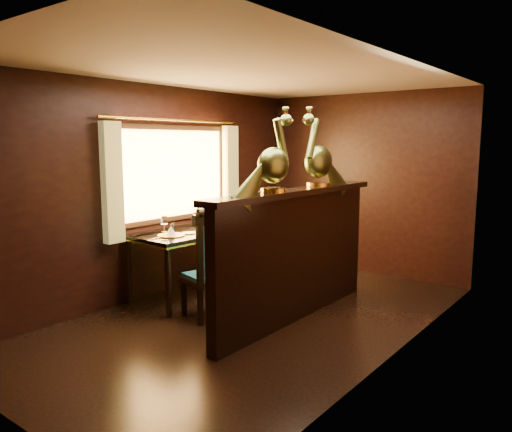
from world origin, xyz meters
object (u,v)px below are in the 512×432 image
object	(u,v)px
chair_right	(261,251)
peacock_left	(273,149)
chair_left	(211,261)
dining_table	(190,237)
peacock_right	(319,147)

from	to	relation	value
chair_right	peacock_left	world-z (taller)	peacock_left
chair_left	peacock_left	distance (m)	1.32
chair_right	peacock_left	xyz separation A→B (m)	(0.30, -0.20, 1.05)
chair_left	peacock_left	xyz separation A→B (m)	(0.65, 0.17, 1.14)
dining_table	peacock_left	size ratio (longest dim) A/B	1.74
peacock_left	peacock_right	distance (m)	0.82
dining_table	chair_right	distance (m)	1.08
chair_left	peacock_right	xyz separation A→B (m)	(0.65, 0.99, 1.15)
chair_right	peacock_right	bearing A→B (deg)	81.10
dining_table	peacock_right	distance (m)	1.82
chair_right	peacock_left	size ratio (longest dim) A/B	1.70
dining_table	peacock_right	world-z (taller)	peacock_right
chair_left	peacock_right	world-z (taller)	peacock_right
dining_table	chair_left	distance (m)	0.84
dining_table	chair_right	xyz separation A→B (m)	(1.07, -0.04, -0.02)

